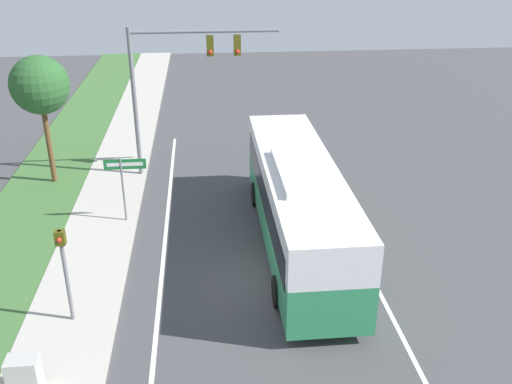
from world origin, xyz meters
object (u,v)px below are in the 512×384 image
Objects in this scene: bus at (298,199)px; pedestrian_signal at (64,262)px; utility_cabinet at (24,376)px; signal_gantry at (176,72)px; street_sign at (124,176)px.

bus is 8.49m from pedestrian_signal.
pedestrian_signal is 2.92× the size of utility_cabinet.
bus is at bearing -58.93° from signal_gantry.
utility_cabinet is at bearing -104.14° from signal_gantry.
bus is 10.73m from utility_cabinet.
bus is 3.76× the size of pedestrian_signal.
pedestrian_signal is at bearing -98.69° from street_sign.
signal_gantry is (-4.47, 7.41, 3.09)m from bus.
street_sign is (0.99, 6.46, -0.11)m from pedestrian_signal.
street_sign is at bearing 80.64° from utility_cabinet.
bus reaches higher than utility_cabinet.
utility_cabinet is (-0.57, -2.99, -1.48)m from pedestrian_signal.
signal_gantry is 6.52× the size of utility_cabinet.
signal_gantry is 2.23× the size of pedestrian_signal.
pedestrian_signal is at bearing -152.29° from bus.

